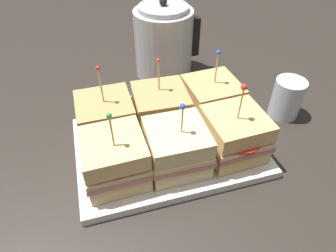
% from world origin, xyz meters
% --- Properties ---
extents(ground_plane, '(6.00, 6.00, 0.00)m').
position_xyz_m(ground_plane, '(0.00, 0.00, 0.00)').
color(ground_plane, '#2D2823').
extents(serving_platter, '(0.38, 0.27, 0.02)m').
position_xyz_m(serving_platter, '(0.00, 0.00, 0.01)').
color(serving_platter, white).
rests_on(serving_platter, ground_plane).
extents(sandwich_front_left, '(0.12, 0.12, 0.16)m').
position_xyz_m(sandwich_front_left, '(-0.12, -0.06, 0.06)').
color(sandwich_front_left, '#DBB77A').
rests_on(sandwich_front_left, serving_platter).
extents(sandwich_front_center, '(0.12, 0.12, 0.15)m').
position_xyz_m(sandwich_front_center, '(0.00, -0.06, 0.06)').
color(sandwich_front_center, beige).
rests_on(sandwich_front_center, serving_platter).
extents(sandwich_front_right, '(0.12, 0.12, 0.17)m').
position_xyz_m(sandwich_front_right, '(0.12, -0.06, 0.06)').
color(sandwich_front_right, tan).
rests_on(sandwich_front_right, serving_platter).
extents(sandwich_back_left, '(0.12, 0.12, 0.17)m').
position_xyz_m(sandwich_back_left, '(-0.12, 0.06, 0.06)').
color(sandwich_back_left, tan).
rests_on(sandwich_back_left, serving_platter).
extents(sandwich_back_center, '(0.12, 0.12, 0.17)m').
position_xyz_m(sandwich_back_center, '(0.00, 0.06, 0.06)').
color(sandwich_back_center, tan).
rests_on(sandwich_back_center, serving_platter).
extents(sandwich_back_right, '(0.12, 0.12, 0.17)m').
position_xyz_m(sandwich_back_right, '(0.12, 0.06, 0.06)').
color(sandwich_back_right, tan).
rests_on(sandwich_back_right, serving_platter).
extents(kettle_steel, '(0.18, 0.16, 0.21)m').
position_xyz_m(kettle_steel, '(0.08, 0.31, 0.09)').
color(kettle_steel, '#B7BABF').
rests_on(kettle_steel, ground_plane).
extents(drinking_glass, '(0.07, 0.07, 0.09)m').
position_xyz_m(drinking_glass, '(0.30, 0.04, 0.05)').
color(drinking_glass, silver).
rests_on(drinking_glass, ground_plane).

